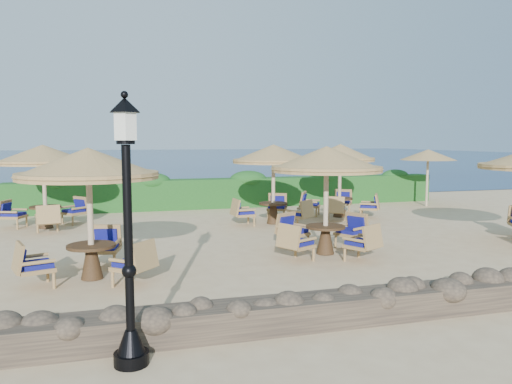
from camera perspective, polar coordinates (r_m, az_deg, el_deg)
name	(u,v)px	position (r m, az deg, el deg)	size (l,w,h in m)	color
ground	(298,240)	(14.19, 4.79, -5.44)	(120.00, 120.00, 0.00)	#D5B787
sea	(145,157)	(83.19, -12.60, 3.92)	(160.00, 160.00, 0.00)	#0B1F49
hedge	(237,193)	(20.91, -2.21, -0.07)	(18.00, 0.90, 1.20)	#174819
stone_wall	(433,299)	(8.80, 19.57, -11.47)	(15.00, 0.65, 0.44)	brown
lamp_post	(128,243)	(6.32, -14.38, -5.65)	(0.44, 0.44, 3.31)	black
extra_parasol	(428,155)	(22.23, 19.07, 4.03)	(2.30, 2.30, 2.41)	#CAB18E
cafe_set_0	(89,185)	(10.45, -18.54, 0.75)	(2.83, 2.84, 2.65)	#CAB18E
cafe_set_1	(326,181)	(12.24, 8.03, 1.23)	(2.80, 2.80, 2.65)	#CAB18E
cafe_set_3	(43,168)	(17.07, -23.12, 2.55)	(2.87, 2.87, 2.65)	#CAB18E
cafe_set_4	(273,167)	(16.58, 2.00, 2.84)	(2.79, 2.78, 2.65)	#CAB18E
cafe_set_5	(340,169)	(18.28, 9.57, 2.55)	(2.74, 2.74, 2.65)	#CAB18E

